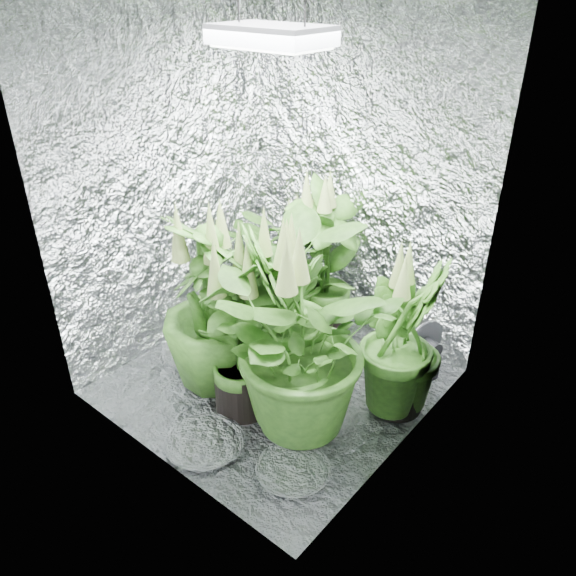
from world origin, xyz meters
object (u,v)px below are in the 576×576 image
(plant_a, at_px, (288,265))
(plant_g, at_px, (283,316))
(plant_c, at_px, (403,341))
(plant_d, at_px, (212,307))
(plant_e, at_px, (293,341))
(plant_f, at_px, (240,338))
(plant_b, at_px, (326,263))
(circulation_fan, at_px, (426,352))
(grow_lamp, at_px, (271,36))

(plant_a, distance_m, plant_g, 0.72)
(plant_c, height_order, plant_d, plant_d)
(plant_e, height_order, plant_f, plant_e)
(plant_d, bearing_deg, plant_g, 25.97)
(plant_d, bearing_deg, plant_b, 79.60)
(plant_b, bearing_deg, plant_a, -162.18)
(plant_a, relative_size, plant_e, 0.82)
(plant_c, xyz_separation_m, circulation_fan, (-0.03, 0.37, -0.29))
(plant_d, xyz_separation_m, circulation_fan, (0.87, 0.84, -0.36))
(plant_d, height_order, plant_g, plant_d)
(plant_b, height_order, circulation_fan, plant_b)
(plant_a, height_order, plant_d, plant_d)
(plant_f, bearing_deg, plant_e, 11.81)
(plant_d, bearing_deg, plant_f, -12.83)
(grow_lamp, bearing_deg, plant_d, -140.50)
(plant_b, xyz_separation_m, plant_e, (0.41, -0.81, 0.03))
(plant_a, relative_size, circulation_fan, 2.76)
(grow_lamp, relative_size, plant_e, 0.45)
(plant_b, relative_size, plant_f, 1.09)
(plant_c, bearing_deg, plant_a, 164.74)
(plant_c, bearing_deg, plant_e, -126.01)
(plant_b, distance_m, plant_e, 0.91)
(plant_g, bearing_deg, grow_lamp, 157.30)
(plant_a, height_order, plant_e, plant_e)
(plant_f, bearing_deg, plant_a, 113.69)
(plant_b, bearing_deg, plant_d, -100.40)
(plant_a, distance_m, plant_c, 1.02)
(plant_c, height_order, plant_g, plant_g)
(plant_a, relative_size, plant_g, 0.85)
(plant_e, bearing_deg, plant_g, 139.88)
(plant_a, xyz_separation_m, plant_f, (0.35, -0.80, 0.01))
(plant_a, xyz_separation_m, plant_g, (0.44, -0.57, 0.07))
(plant_d, distance_m, plant_e, 0.56)
(plant_c, xyz_separation_m, plant_f, (-0.63, -0.53, 0.02))
(plant_a, relative_size, plant_b, 0.85)
(plant_f, bearing_deg, circulation_fan, 55.99)
(plant_f, bearing_deg, grow_lamp, 91.23)
(plant_d, relative_size, plant_e, 0.97)
(plant_b, relative_size, plant_e, 0.97)
(plant_f, xyz_separation_m, plant_g, (0.09, 0.23, 0.06))
(plant_b, bearing_deg, circulation_fan, 1.96)
(plant_d, bearing_deg, plant_e, 0.13)
(plant_d, relative_size, circulation_fan, 3.27)
(grow_lamp, height_order, plant_g, grow_lamp)
(plant_c, bearing_deg, plant_b, 155.23)
(plant_a, distance_m, plant_e, 0.98)
(plant_e, bearing_deg, plant_a, 131.08)
(plant_f, bearing_deg, plant_g, 68.80)
(plant_b, xyz_separation_m, plant_g, (0.20, -0.64, 0.01))
(plant_c, height_order, plant_f, plant_f)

